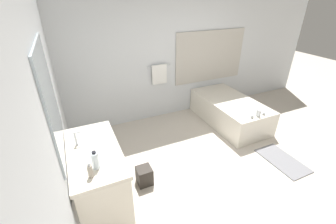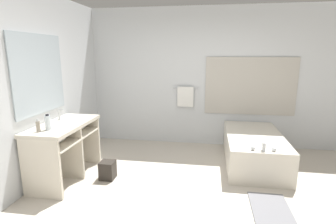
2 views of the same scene
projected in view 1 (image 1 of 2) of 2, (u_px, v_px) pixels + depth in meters
The scene contains 10 objects.
ground_plane at pixel (233, 175), 3.43m from camera, with size 16.00×16.00×0.00m, color beige.
wall_back_with_blinds at pixel (173, 54), 4.59m from camera, with size 7.40×0.13×2.70m.
wall_left_with_mirror at pixel (51, 135), 1.98m from camera, with size 0.08×7.40×2.70m.
vanity_counter at pixel (96, 164), 2.74m from camera, with size 0.59×1.21×0.84m.
sink_faucet at pixel (76, 139), 2.66m from camera, with size 0.09×0.04×0.18m.
bathtub at pixel (229, 110), 4.71m from camera, with size 0.90×1.71×0.63m.
water_bottle_1 at pixel (95, 160), 2.30m from camera, with size 0.07×0.07×0.21m.
soap_dispenser at pixel (90, 171), 2.20m from camera, with size 0.05×0.05×0.17m.
waste_bin at pixel (144, 176), 3.22m from camera, with size 0.21×0.21×0.27m.
bath_mat at pixel (282, 160), 3.71m from camera, with size 0.45×0.81×0.02m.
Camera 1 is at (-1.98, -1.92, 2.47)m, focal length 24.00 mm.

